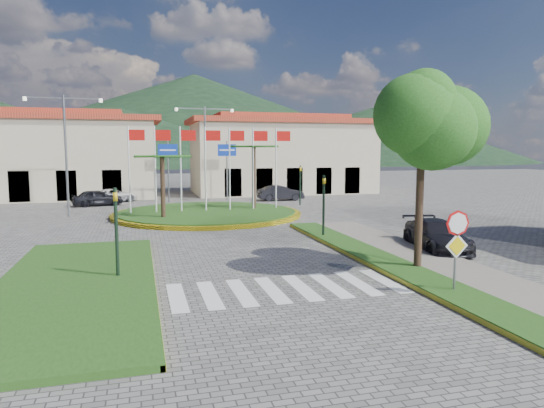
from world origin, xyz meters
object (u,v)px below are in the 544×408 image
object	(u,v)px
stop_sign	(457,238)
car_side_right	(437,235)
white_van	(114,195)
roundabout_island	(207,213)
car_dark_a	(98,198)
deciduous_tree	(422,130)
car_dark_b	(281,193)

from	to	relation	value
stop_sign	car_side_right	size ratio (longest dim) A/B	0.58
stop_sign	white_van	world-z (taller)	stop_sign
roundabout_island	car_dark_a	xyz separation A→B (m)	(-7.63, 8.00, 0.48)
roundabout_island	car_side_right	size ratio (longest dim) A/B	2.76
car_dark_a	car_side_right	size ratio (longest dim) A/B	0.84
stop_sign	car_side_right	xyz separation A→B (m)	(3.45, 6.08, -1.12)
stop_sign	white_van	bearing A→B (deg)	110.38
roundabout_island	deciduous_tree	world-z (taller)	deciduous_tree
white_van	car_dark_a	world-z (taller)	car_dark_a
stop_sign	deciduous_tree	size ratio (longest dim) A/B	0.39
car_dark_b	car_side_right	world-z (taller)	car_side_right
stop_sign	white_van	distance (m)	32.85
car_dark_a	car_side_right	world-z (taller)	car_side_right
roundabout_island	stop_sign	bearing A→B (deg)	-76.27
roundabout_island	car_dark_a	size ratio (longest dim) A/B	3.31
deciduous_tree	car_dark_b	size ratio (longest dim) A/B	1.69
roundabout_island	car_dark_a	distance (m)	11.06
roundabout_island	stop_sign	xyz separation A→B (m)	(4.90, -20.04, 1.61)
car_dark_a	stop_sign	bearing A→B (deg)	-169.79
white_van	car_side_right	bearing A→B (deg)	-169.06
roundabout_island	deciduous_tree	distance (m)	18.55
stop_sign	car_dark_b	xyz separation A→B (m)	(2.66, 28.04, -1.13)
white_van	car_dark_b	size ratio (longest dim) A/B	0.99
deciduous_tree	car_dark_a	size ratio (longest dim) A/B	1.77
stop_sign	deciduous_tree	xyz separation A→B (m)	(0.60, 3.04, 3.38)
car_dark_a	car_dark_b	size ratio (longest dim) A/B	0.95
roundabout_island	stop_sign	size ratio (longest dim) A/B	4.79
stop_sign	car_side_right	distance (m)	7.08
car_dark_b	car_side_right	size ratio (longest dim) A/B	0.88
white_van	stop_sign	bearing A→B (deg)	-179.76
car_dark_a	car_side_right	bearing A→B (deg)	-157.82
deciduous_tree	car_dark_a	distance (m)	28.59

